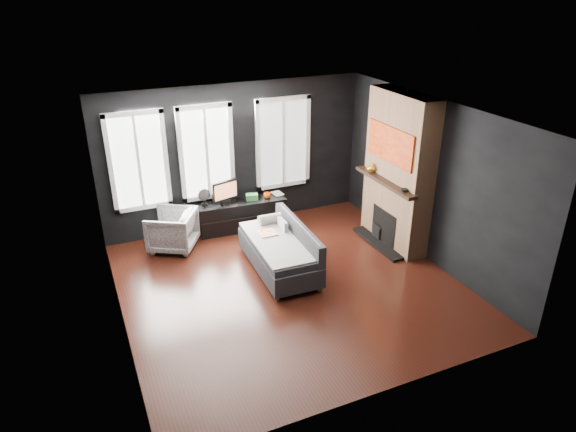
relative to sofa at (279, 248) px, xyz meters
name	(u,v)px	position (x,y,z in m)	size (l,w,h in m)	color
floor	(290,285)	(-0.03, -0.52, -0.39)	(5.00, 5.00, 0.00)	black
ceiling	(290,115)	(-0.03, -0.52, 2.31)	(5.00, 5.00, 0.00)	white
wall_back	(235,156)	(-0.03, 1.98, 0.96)	(5.00, 0.02, 2.70)	black
wall_left	(111,239)	(-2.53, -0.52, 0.96)	(0.02, 5.00, 2.70)	black
wall_right	(430,181)	(2.47, -0.52, 0.96)	(0.02, 5.00, 2.70)	black
windows	(209,104)	(-0.48, 1.94, 1.99)	(4.00, 0.16, 1.76)	white
fireplace	(398,171)	(2.27, 0.08, 0.96)	(0.70, 1.62, 2.70)	#93724C
sofa	(279,248)	(0.00, 0.00, 0.00)	(0.92, 1.83, 0.79)	#242426
stripe_pillow	(283,228)	(0.21, 0.33, 0.17)	(0.07, 0.29, 0.29)	gray
armchair	(172,228)	(-1.42, 1.43, -0.01)	(0.75, 0.71, 0.78)	silver
media_console	(242,214)	(-0.04, 1.72, -0.11)	(1.65, 0.52, 0.57)	black
monitor	(225,191)	(-0.34, 1.73, 0.42)	(0.54, 0.12, 0.49)	black
desk_fan	(204,196)	(-0.72, 1.80, 0.34)	(0.23, 0.23, 0.32)	gray
mug	(267,195)	(0.45, 1.62, 0.24)	(0.14, 0.11, 0.14)	#E4590A
book	(273,189)	(0.61, 1.72, 0.30)	(0.18, 0.02, 0.25)	#C4B49C
storage_box	(252,197)	(0.15, 1.66, 0.23)	(0.22, 0.14, 0.12)	#327B38
mantel_vase	(372,167)	(2.02, 0.53, 0.92)	(0.17, 0.18, 0.17)	yellow
mantel_clock	(405,190)	(2.02, -0.47, 0.86)	(0.12, 0.12, 0.04)	black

